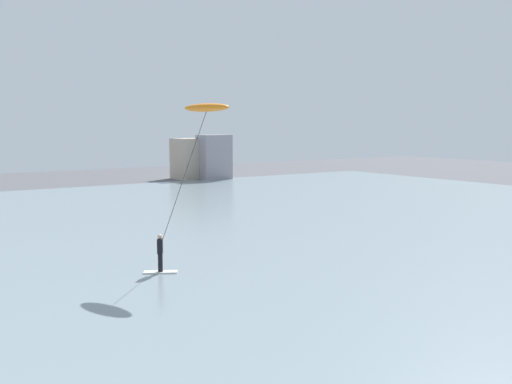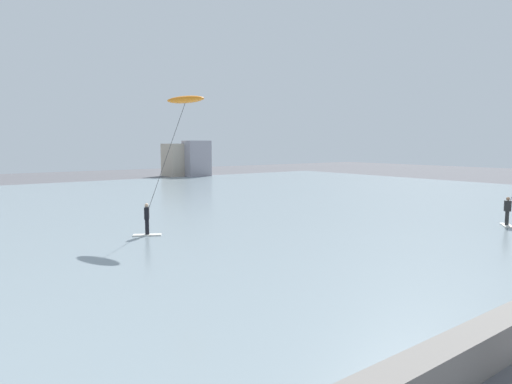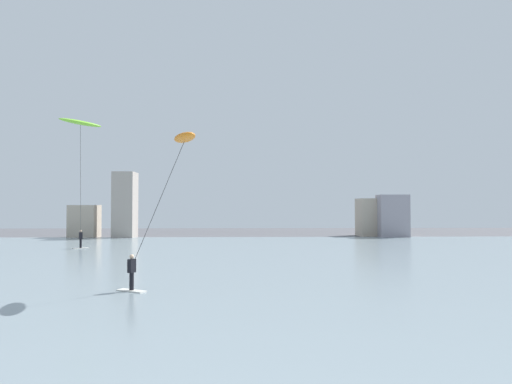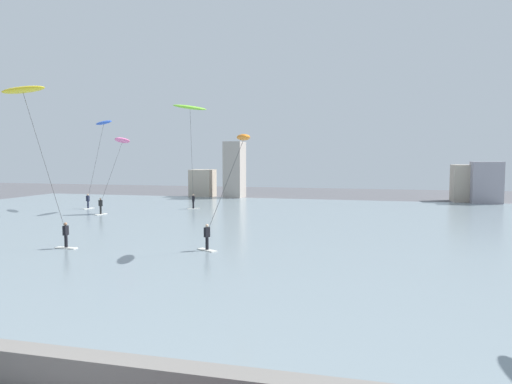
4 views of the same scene
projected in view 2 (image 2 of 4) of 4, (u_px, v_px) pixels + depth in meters
The scene contains 3 objects.
water_bay at pixel (132, 209), 32.38m from camera, with size 84.00×52.00×0.10m, color gray.
far_shore_buildings at pixel (78, 159), 55.99m from camera, with size 41.06×5.78×7.94m.
kitesurfer_orange at pixel (180, 118), 23.20m from camera, with size 3.84×2.56×7.14m.
Camera 2 is at (-12.15, -0.81, 4.70)m, focal length 31.36 mm.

